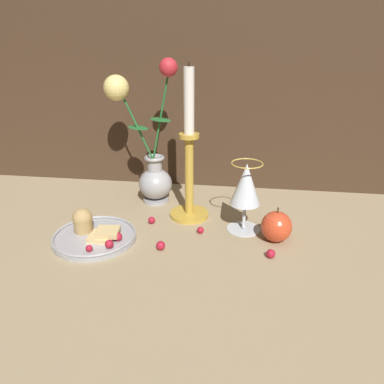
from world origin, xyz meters
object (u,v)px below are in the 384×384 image
Objects in this scene: plate_with_pastries at (93,233)px; apple_beside_vase at (276,227)px; vase at (149,155)px; candlestick at (189,165)px; wine_glass at (246,187)px.

plate_with_pastries is 0.41m from apple_beside_vase.
candlestick is at bearing -32.10° from vase.
wine_glass is at bearing 149.30° from apple_beside_vase.
apple_beside_vase reaches higher than plate_with_pastries.
plate_with_pastries is at bearing -143.48° from candlestick.
candlestick is (-0.14, 0.05, 0.03)m from wine_glass.
candlestick is at bearing 159.08° from wine_glass.
vase is at bearing 147.90° from candlestick.
candlestick reaches higher than apple_beside_vase.
wine_glass is (0.26, -0.13, -0.03)m from vase.
vase reaches higher than apple_beside_vase.
wine_glass is 0.45× the size of candlestick.
wine_glass reaches higher than apple_beside_vase.
vase is at bearing 152.64° from apple_beside_vase.
apple_beside_vase is (0.07, -0.04, -0.07)m from wine_glass.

